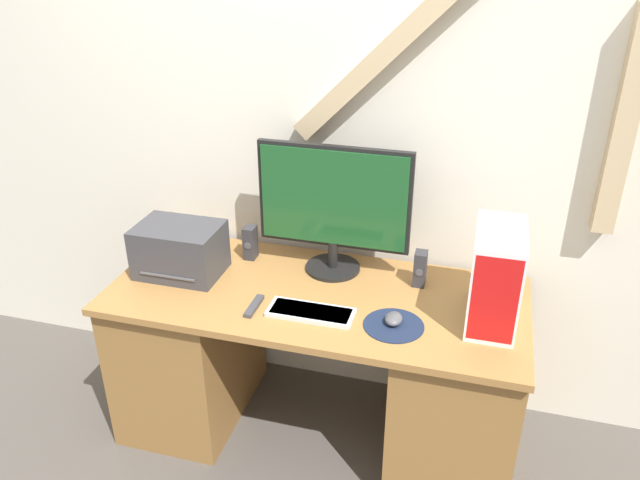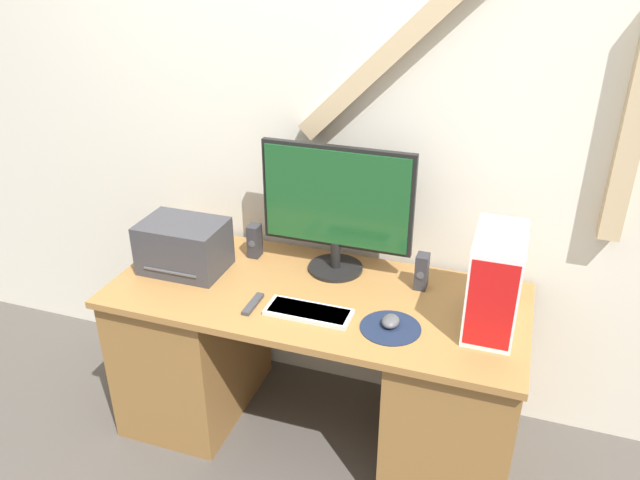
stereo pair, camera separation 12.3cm
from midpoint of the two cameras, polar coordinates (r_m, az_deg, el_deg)
name	(u,v)px [view 1 (the left image)]	position (r m, az deg, el deg)	size (l,w,h in m)	color
wall_back	(344,116)	(2.66, 0.91, 11.25)	(6.40, 0.13, 2.70)	silver
desk	(316,362)	(2.75, -1.69, -11.13)	(1.69, 0.73, 0.73)	olive
monitor	(334,204)	(2.57, -0.11, 3.33)	(0.65, 0.24, 0.56)	black
keyboard	(311,312)	(2.41, -2.30, -6.64)	(0.33, 0.13, 0.02)	silver
mousepad	(394,325)	(2.36, 5.26, -7.80)	(0.23, 0.23, 0.00)	#19233D
mouse	(394,319)	(2.36, 5.26, -7.21)	(0.06, 0.09, 0.04)	#4C4C51
computer_tower	(496,277)	(2.36, 14.33, -3.34)	(0.18, 0.34, 0.37)	white
printer	(180,250)	(2.72, -13.97, -0.90)	(0.35, 0.26, 0.22)	#38383D
speaker_left	(250,243)	(2.79, -7.65, -0.25)	(0.05, 0.07, 0.15)	#2D2D33
speaker_right	(420,269)	(2.59, 7.81, -2.63)	(0.05, 0.07, 0.15)	#2D2D33
remote_control	(254,306)	(2.47, -7.48, -6.03)	(0.03, 0.15, 0.02)	#38383D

